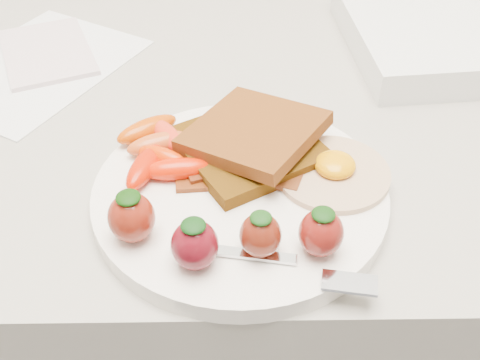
{
  "coord_description": "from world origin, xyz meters",
  "views": [
    {
      "loc": [
        -0.01,
        1.13,
        1.29
      ],
      "look_at": [
        -0.01,
        1.53,
        0.93
      ],
      "focal_mm": 45.0,
      "sensor_mm": 36.0,
      "label": 1
    }
  ],
  "objects": [
    {
      "name": "fried_egg",
      "position": [
        0.08,
        1.55,
        0.92
      ],
      "size": [
        0.11,
        0.11,
        0.02
      ],
      "color": "beige",
      "rests_on": "plate"
    },
    {
      "name": "strawberries",
      "position": [
        -0.02,
        1.46,
        0.94
      ],
      "size": [
        0.19,
        0.07,
        0.05
      ],
      "color": "maroon",
      "rests_on": "plate"
    },
    {
      "name": "baby_carrots",
      "position": [
        -0.08,
        1.58,
        0.93
      ],
      "size": [
        0.1,
        0.12,
        0.02
      ],
      "color": "#C14918",
      "rests_on": "plate"
    },
    {
      "name": "paper_sheet",
      "position": [
        -0.25,
        1.78,
        0.9
      ],
      "size": [
        0.28,
        0.3,
        0.0
      ],
      "primitive_type": "cube",
      "rotation": [
        0.0,
        0.0,
        -0.53
      ],
      "color": "white",
      "rests_on": "counter"
    },
    {
      "name": "bacon_strips",
      "position": [
        -0.01,
        1.55,
        0.92
      ],
      "size": [
        0.12,
        0.07,
        0.01
      ],
      "color": "#3E1308",
      "rests_on": "plate"
    },
    {
      "name": "fork",
      "position": [
        0.03,
        1.44,
        0.92
      ],
      "size": [
        0.16,
        0.06,
        0.0
      ],
      "color": "silver",
      "rests_on": "plate"
    },
    {
      "name": "notepad",
      "position": [
        -0.25,
        1.8,
        0.91
      ],
      "size": [
        0.15,
        0.18,
        0.01
      ],
      "primitive_type": "cube",
      "rotation": [
        0.0,
        0.0,
        0.38
      ],
      "color": "beige",
      "rests_on": "paper_sheet"
    },
    {
      "name": "toast_lower",
      "position": [
        0.0,
        1.58,
        0.93
      ],
      "size": [
        0.17,
        0.17,
        0.01
      ],
      "primitive_type": "cube",
      "rotation": [
        0.0,
        0.0,
        0.53
      ],
      "color": "black",
      "rests_on": "plate"
    },
    {
      "name": "toast_upper",
      "position": [
        0.01,
        1.59,
        0.94
      ],
      "size": [
        0.16,
        0.16,
        0.03
      ],
      "primitive_type": "cube",
      "rotation": [
        0.0,
        -0.1,
        -0.6
      ],
      "color": "#472310",
      "rests_on": "toast_lower"
    },
    {
      "name": "plate",
      "position": [
        -0.01,
        1.53,
        0.91
      ],
      "size": [
        0.27,
        0.27,
        0.02
      ],
      "primitive_type": "cylinder",
      "color": "white",
      "rests_on": "counter"
    },
    {
      "name": "counter",
      "position": [
        0.0,
        1.7,
        0.45
      ],
      "size": [
        2.0,
        0.6,
        0.9
      ],
      "primitive_type": "cube",
      "color": "gray",
      "rests_on": "ground"
    },
    {
      "name": "appliance",
      "position": [
        0.29,
        1.82,
        0.92
      ],
      "size": [
        0.32,
        0.27,
        0.04
      ],
      "primitive_type": "cube",
      "rotation": [
        0.0,
        0.0,
        0.1
      ],
      "color": "white",
      "rests_on": "counter"
    }
  ]
}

